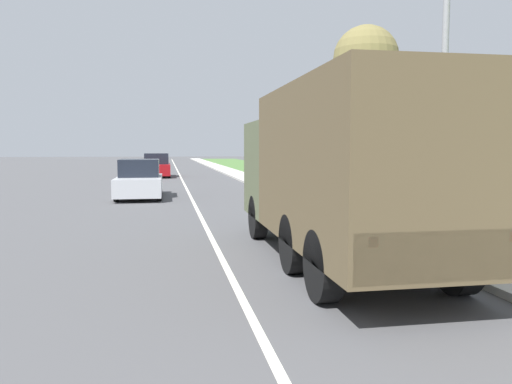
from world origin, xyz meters
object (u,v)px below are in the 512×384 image
at_px(car_second_ahead, 157,166).
at_px(lamp_post, 438,19).
at_px(military_truck, 339,169).
at_px(car_nearest_ahead, 140,180).

relative_size(car_second_ahead, lamp_post, 0.58).
xyz_separation_m(military_truck, car_nearest_ahead, (-4.23, 13.17, -0.99)).
bearing_deg(car_second_ahead, military_truck, -82.45).
height_order(military_truck, lamp_post, lamp_post).
height_order(car_nearest_ahead, car_second_ahead, car_second_ahead).
bearing_deg(car_nearest_ahead, lamp_post, -60.91).
bearing_deg(military_truck, lamp_post, 23.95).
relative_size(military_truck, lamp_post, 0.93).
xyz_separation_m(car_nearest_ahead, car_second_ahead, (0.43, 15.52, 0.04)).
distance_m(military_truck, lamp_post, 4.08).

